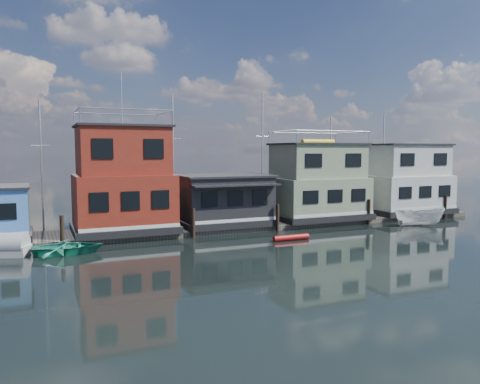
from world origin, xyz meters
name	(u,v)px	position (x,y,z in m)	size (l,w,h in m)	color
ground	(307,260)	(0.00, 0.00, 0.00)	(160.00, 160.00, 0.00)	black
dock	(229,226)	(0.00, 12.00, 0.20)	(48.00, 5.00, 0.40)	#595147
houseboat_red	(123,182)	(-8.50, 12.00, 4.10)	(7.40, 5.90, 11.86)	black
houseboat_dark	(223,200)	(-0.50, 11.98, 2.42)	(7.40, 6.10, 4.06)	black
houseboat_green	(317,183)	(8.50, 12.00, 3.55)	(8.40, 5.90, 7.03)	black
houseboat_white	(404,180)	(18.50, 12.00, 3.54)	(8.40, 5.90, 6.66)	black
pilings	(239,220)	(-0.33, 9.20, 1.10)	(42.28, 0.28, 2.20)	#2D2116
background_masts	(251,159)	(4.76, 18.00, 5.55)	(36.40, 0.16, 12.00)	silver
motorboat	(420,217)	(15.35, 6.69, 0.79)	(1.54, 4.11, 1.59)	white
dinghy_teal	(68,247)	(-12.78, 7.25, 0.44)	(3.01, 4.21, 0.87)	#24866E
red_kayak	(291,238)	(2.16, 5.56, 0.20)	(0.41, 0.41, 2.79)	#A91212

